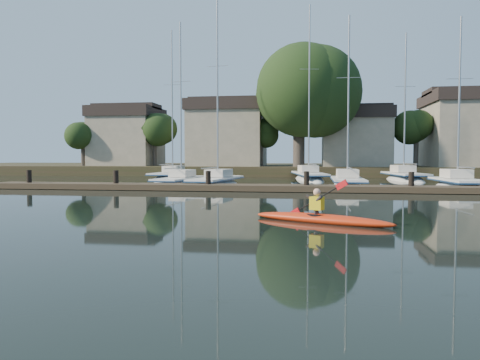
# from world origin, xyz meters

# --- Properties ---
(ground) EXTENTS (160.00, 160.00, 0.00)m
(ground) POSITION_xyz_m (0.00, 0.00, 0.00)
(ground) COLOR black
(ground) RESTS_ON ground
(kayak) EXTENTS (4.58, 2.56, 1.52)m
(kayak) POSITION_xyz_m (3.57, 0.92, 0.18)
(kayak) COLOR red
(kayak) RESTS_ON ground
(dock) EXTENTS (34.00, 2.00, 1.80)m
(dock) POSITION_xyz_m (0.00, 14.00, 0.20)
(dock) COLOR #473829
(dock) RESTS_ON ground
(sailboat_1) EXTENTS (2.78, 8.05, 12.89)m
(sailboat_1) POSITION_xyz_m (-6.08, 18.52, -0.17)
(sailboat_1) COLOR white
(sailboat_1) RESTS_ON ground
(sailboat_2) EXTENTS (3.16, 8.95, 14.50)m
(sailboat_2) POSITION_xyz_m (-3.33, 18.21, -0.18)
(sailboat_2) COLOR white
(sailboat_2) RESTS_ON ground
(sailboat_3) EXTENTS (2.13, 8.02, 12.92)m
(sailboat_3) POSITION_xyz_m (5.74, 18.43, -0.19)
(sailboat_3) COLOR white
(sailboat_3) RESTS_ON ground
(sailboat_4) EXTENTS (2.62, 7.42, 12.42)m
(sailboat_4) POSITION_xyz_m (12.72, 17.87, -0.20)
(sailboat_4) COLOR white
(sailboat_4) RESTS_ON ground
(sailboat_5) EXTENTS (2.52, 9.08, 14.88)m
(sailboat_5) POSITION_xyz_m (-9.43, 27.48, -0.19)
(sailboat_5) COLOR white
(sailboat_5) RESTS_ON ground
(sailboat_6) EXTENTS (3.85, 10.74, 16.73)m
(sailboat_6) POSITION_xyz_m (3.10, 27.70, -0.19)
(sailboat_6) COLOR white
(sailboat_6) RESTS_ON ground
(sailboat_7) EXTENTS (3.33, 8.91, 14.02)m
(sailboat_7) POSITION_xyz_m (11.23, 27.67, -0.21)
(sailboat_7) COLOR white
(sailboat_7) RESTS_ON ground
(shore) EXTENTS (90.00, 25.25, 12.75)m
(shore) POSITION_xyz_m (1.61, 40.29, 3.23)
(shore) COLOR #282E17
(shore) RESTS_ON ground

